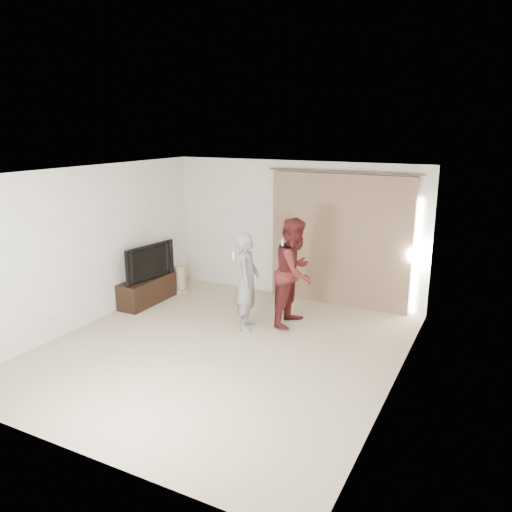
# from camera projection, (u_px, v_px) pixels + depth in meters

# --- Properties ---
(floor) EXTENTS (5.50, 5.50, 0.00)m
(floor) POSITION_uv_depth(u_px,v_px,m) (221.00, 349.00, 7.40)
(floor) COLOR #C1B291
(floor) RESTS_ON ground
(wall_back) EXTENTS (5.00, 0.04, 2.60)m
(wall_back) POSITION_uv_depth(u_px,v_px,m) (295.00, 230.00, 9.44)
(wall_back) COLOR silver
(wall_back) RESTS_ON ground
(wall_left) EXTENTS (0.04, 5.50, 2.60)m
(wall_left) POSITION_uv_depth(u_px,v_px,m) (89.00, 246.00, 8.17)
(wall_left) COLOR silver
(wall_left) RESTS_ON ground
(ceiling) EXTENTS (5.00, 5.50, 0.01)m
(ceiling) POSITION_uv_depth(u_px,v_px,m) (218.00, 172.00, 6.74)
(ceiling) COLOR white
(ceiling) RESTS_ON wall_back
(curtain) EXTENTS (2.80, 0.11, 2.46)m
(curtain) POSITION_uv_depth(u_px,v_px,m) (340.00, 241.00, 9.00)
(curtain) COLOR #9A7A5E
(curtain) RESTS_ON ground
(tv_console) EXTENTS (0.43, 1.24, 0.48)m
(tv_console) POSITION_uv_depth(u_px,v_px,m) (148.00, 290.00, 9.30)
(tv_console) COLOR black
(tv_console) RESTS_ON ground
(tv) EXTENTS (0.30, 1.15, 0.66)m
(tv) POSITION_uv_depth(u_px,v_px,m) (146.00, 261.00, 9.16)
(tv) COLOR black
(tv) RESTS_ON tv_console
(scratching_post) EXTENTS (0.40, 0.40, 0.53)m
(scratching_post) POSITION_uv_depth(u_px,v_px,m) (180.00, 281.00, 9.92)
(scratching_post) COLOR tan
(scratching_post) RESTS_ON ground
(person_man) EXTENTS (0.53, 0.67, 1.60)m
(person_man) POSITION_uv_depth(u_px,v_px,m) (247.00, 281.00, 8.00)
(person_man) COLOR gray
(person_man) RESTS_ON ground
(person_woman) EXTENTS (0.71, 0.90, 1.79)m
(person_woman) POSITION_uv_depth(u_px,v_px,m) (295.00, 272.00, 8.15)
(person_woman) COLOR #551B1C
(person_woman) RESTS_ON ground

